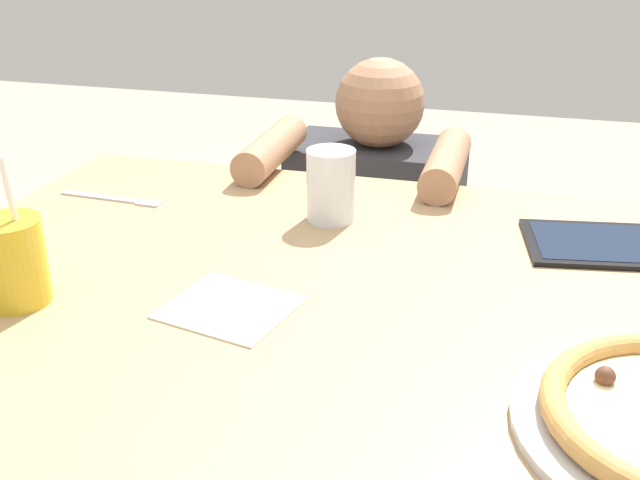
# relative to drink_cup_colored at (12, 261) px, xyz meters

# --- Properties ---
(dining_table) EXTENTS (1.27, 0.96, 0.75)m
(dining_table) POSITION_rel_drink_cup_colored_xyz_m (0.40, 0.14, -0.16)
(dining_table) COLOR tan
(dining_table) RESTS_ON ground
(drink_cup_colored) EXTENTS (0.09, 0.09, 0.21)m
(drink_cup_colored) POSITION_rel_drink_cup_colored_xyz_m (0.00, 0.00, 0.00)
(drink_cup_colored) COLOR gold
(drink_cup_colored) RESTS_ON dining_table
(water_cup_clear) EXTENTS (0.08, 0.08, 0.12)m
(water_cup_clear) POSITION_rel_drink_cup_colored_xyz_m (0.33, 0.39, 0.00)
(water_cup_clear) COLOR silver
(water_cup_clear) RESTS_ON dining_table
(paper_napkin) EXTENTS (0.19, 0.18, 0.00)m
(paper_napkin) POSITION_rel_drink_cup_colored_xyz_m (0.28, 0.05, -0.06)
(paper_napkin) COLOR white
(paper_napkin) RESTS_ON dining_table
(fork) EXTENTS (0.20, 0.03, 0.00)m
(fork) POSITION_rel_drink_cup_colored_xyz_m (-0.06, 0.38, -0.06)
(fork) COLOR silver
(fork) RESTS_ON dining_table
(tablet) EXTENTS (0.26, 0.21, 0.01)m
(tablet) POSITION_rel_drink_cup_colored_xyz_m (0.77, 0.39, -0.06)
(tablet) COLOR black
(tablet) RESTS_ON dining_table
(diner_seated) EXTENTS (0.42, 0.53, 0.94)m
(diner_seated) POSITION_rel_drink_cup_colored_xyz_m (0.32, 0.86, -0.39)
(diner_seated) COLOR #333847
(diner_seated) RESTS_ON ground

